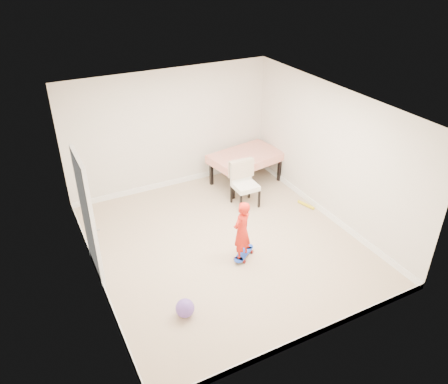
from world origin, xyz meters
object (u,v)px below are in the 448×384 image
dining_chair (245,185)px  child (242,233)px  balloon (185,308)px  dining_table (246,168)px  skateboard (244,255)px

dining_chair → child: child is taller
balloon → dining_chair: bearing=44.9°
dining_chair → child: (-0.94, -1.52, 0.07)m
dining_table → dining_chair: size_ratio=1.60×
child → skateboard: bearing=177.9°
skateboard → child: child is taller
dining_chair → child: size_ratio=0.87×
dining_chair → child: 1.79m
dining_chair → balloon: (-2.30, -2.30, -0.34)m
skateboard → dining_chair: bearing=24.6°
dining_chair → balloon: dining_chair is taller
dining_table → dining_chair: dining_chair is taller
dining_table → skateboard: 2.72m
skateboard → balloon: size_ratio=2.04×
skateboard → child: bearing=168.9°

